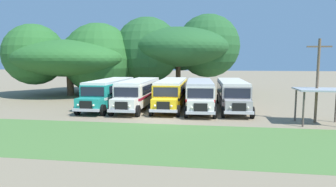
{
  "coord_description": "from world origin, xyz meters",
  "views": [
    {
      "loc": [
        4.15,
        -23.61,
        4.88
      ],
      "look_at": [
        0.0,
        4.2,
        1.6
      ],
      "focal_mm": 30.89,
      "sensor_mm": 36.0,
      "label": 1
    }
  ],
  "objects": [
    {
      "name": "ground_plane",
      "position": [
        0.0,
        0.0,
        0.0
      ],
      "size": [
        220.0,
        220.0,
        0.0
      ],
      "primitive_type": "plane",
      "color": "#84755B"
    },
    {
      "name": "foreground_grass_strip",
      "position": [
        0.0,
        -6.62,
        0.0
      ],
      "size": [
        80.0,
        8.66,
        0.01
      ],
      "primitive_type": "cube",
      "color": "#4C7538",
      "rests_on": "ground_plane"
    },
    {
      "name": "parked_bus_slot_0",
      "position": [
        -6.33,
        5.15,
        1.58
      ],
      "size": [
        2.76,
        10.85,
        2.82
      ],
      "rotation": [
        0.0,
        0.0,
        -1.58
      ],
      "color": "teal",
      "rests_on": "ground_plane"
    },
    {
      "name": "parked_bus_slot_1",
      "position": [
        -3.21,
        5.15,
        1.58
      ],
      "size": [
        2.73,
        10.85,
        2.82
      ],
      "rotation": [
        0.0,
        0.0,
        -1.58
      ],
      "color": "silver",
      "rests_on": "ground_plane"
    },
    {
      "name": "parked_bus_slot_2",
      "position": [
        0.13,
        5.73,
        1.58
      ],
      "size": [
        2.83,
        10.86,
        2.82
      ],
      "rotation": [
        0.0,
        0.0,
        -1.55
      ],
      "color": "yellow",
      "rests_on": "ground_plane"
    },
    {
      "name": "parked_bus_slot_3",
      "position": [
        3.05,
        5.25,
        1.58
      ],
      "size": [
        3.17,
        10.91,
        2.82
      ],
      "rotation": [
        0.0,
        0.0,
        -1.52
      ],
      "color": "silver",
      "rests_on": "ground_plane"
    },
    {
      "name": "parked_bus_slot_4",
      "position": [
        6.27,
        5.83,
        1.58
      ],
      "size": [
        2.95,
        10.87,
        2.82
      ],
      "rotation": [
        0.0,
        0.0,
        -1.54
      ],
      "color": "#9E9993",
      "rests_on": "ground_plane"
    },
    {
      "name": "broad_shade_tree",
      "position": [
        -0.69,
        19.56,
        6.64
      ],
      "size": [
        18.09,
        16.04,
        11.68
      ],
      "color": "brown",
      "rests_on": "ground_plane"
    },
    {
      "name": "secondary_tree",
      "position": [
        -14.68,
        14.79,
        5.21
      ],
      "size": [
        16.91,
        16.27,
        9.98
      ],
      "color": "brown",
      "rests_on": "ground_plane"
    },
    {
      "name": "utility_pole",
      "position": [
        12.22,
        -0.09,
        3.48
      ],
      "size": [
        1.8,
        0.2,
        6.48
      ],
      "color": "brown",
      "rests_on": "ground_plane"
    },
    {
      "name": "waiting_shelter",
      "position": [
        12.37,
        -0.59,
        2.45
      ],
      "size": [
        3.6,
        2.6,
        2.72
      ],
      "color": "brown",
      "rests_on": "ground_plane"
    }
  ]
}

